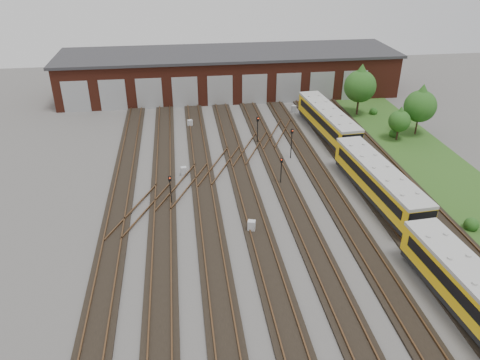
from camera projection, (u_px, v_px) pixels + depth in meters
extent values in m
plane|color=#474542|center=(285.00, 239.00, 38.44)|extent=(120.00, 120.00, 0.00)
cube|color=black|center=(111.00, 252.00, 36.74)|extent=(2.40, 70.00, 0.18)
cube|color=brown|center=(101.00, 251.00, 36.58)|extent=(0.10, 70.00, 0.15)
cube|color=brown|center=(120.00, 250.00, 36.75)|extent=(0.10, 70.00, 0.15)
cube|color=black|center=(162.00, 248.00, 37.22)|extent=(2.40, 70.00, 0.18)
cube|color=brown|center=(153.00, 247.00, 37.05)|extent=(0.10, 70.00, 0.15)
cube|color=brown|center=(171.00, 246.00, 37.22)|extent=(0.10, 70.00, 0.15)
cube|color=black|center=(212.00, 244.00, 37.69)|extent=(2.40, 70.00, 0.18)
cube|color=brown|center=(203.00, 243.00, 37.53)|extent=(0.10, 70.00, 0.15)
cube|color=brown|center=(221.00, 242.00, 37.70)|extent=(0.10, 70.00, 0.15)
cube|color=black|center=(261.00, 240.00, 38.17)|extent=(2.40, 70.00, 0.18)
cube|color=brown|center=(252.00, 239.00, 38.00)|extent=(0.10, 70.00, 0.15)
cube|color=brown|center=(270.00, 238.00, 38.17)|extent=(0.10, 70.00, 0.15)
cube|color=black|center=(309.00, 237.00, 38.64)|extent=(2.40, 70.00, 0.18)
cube|color=brown|center=(300.00, 236.00, 38.48)|extent=(0.10, 70.00, 0.15)
cube|color=brown|center=(317.00, 234.00, 38.65)|extent=(0.10, 70.00, 0.15)
cube|color=black|center=(355.00, 233.00, 39.11)|extent=(2.40, 70.00, 0.18)
cube|color=brown|center=(347.00, 232.00, 38.95)|extent=(0.10, 70.00, 0.15)
cube|color=brown|center=(363.00, 231.00, 39.12)|extent=(0.10, 70.00, 0.15)
cube|color=black|center=(400.00, 229.00, 39.59)|extent=(2.40, 70.00, 0.18)
cube|color=brown|center=(393.00, 228.00, 39.43)|extent=(0.10, 70.00, 0.15)
cube|color=brown|center=(409.00, 227.00, 39.60)|extent=(0.10, 70.00, 0.15)
cube|color=black|center=(445.00, 226.00, 40.06)|extent=(2.40, 70.00, 0.18)
cube|color=brown|center=(437.00, 225.00, 39.90)|extent=(0.10, 70.00, 0.15)
cube|color=brown|center=(453.00, 223.00, 40.07)|extent=(0.10, 70.00, 0.15)
cube|color=brown|center=(184.00, 185.00, 46.12)|extent=(5.40, 9.62, 0.15)
cube|color=brown|center=(220.00, 165.00, 50.09)|extent=(5.40, 9.62, 0.15)
cube|color=brown|center=(251.00, 148.00, 54.06)|extent=(5.40, 9.62, 0.15)
cube|color=brown|center=(140.00, 209.00, 42.15)|extent=(5.40, 9.62, 0.15)
cube|color=brown|center=(278.00, 133.00, 58.03)|extent=(5.40, 9.62, 0.15)
cube|color=#592216|center=(229.00, 74.00, 72.00)|extent=(50.00, 12.00, 6.00)
cube|color=#2F2E31|center=(229.00, 53.00, 70.52)|extent=(51.00, 12.50, 0.40)
cube|color=#9EA0A3|center=(76.00, 97.00, 64.51)|extent=(3.60, 0.12, 4.40)
cube|color=#9EA0A3|center=(113.00, 95.00, 65.10)|extent=(3.60, 0.12, 4.40)
cube|color=#9EA0A3|center=(149.00, 94.00, 65.70)|extent=(3.60, 0.12, 4.40)
cube|color=#9EA0A3|center=(185.00, 92.00, 66.29)|extent=(3.60, 0.12, 4.40)
cube|color=#9EA0A3|center=(220.00, 91.00, 66.88)|extent=(3.60, 0.12, 4.40)
cube|color=#9EA0A3|center=(255.00, 89.00, 67.47)|extent=(3.60, 0.12, 4.40)
cube|color=#9EA0A3|center=(288.00, 88.00, 68.07)|extent=(3.60, 0.12, 4.40)
cube|color=#9EA0A3|center=(322.00, 87.00, 68.66)|extent=(3.60, 0.12, 4.40)
cube|color=#9EA0A3|center=(354.00, 85.00, 69.25)|extent=(3.60, 0.12, 4.40)
cube|color=#2B531B|center=(440.00, 171.00, 49.43)|extent=(8.00, 55.00, 0.05)
cube|color=black|center=(474.00, 316.00, 29.97)|extent=(3.30, 14.70, 0.58)
cube|color=yellow|center=(479.00, 299.00, 29.33)|extent=(3.59, 14.72, 2.14)
cube|color=black|center=(462.00, 299.00, 28.98)|extent=(1.00, 12.79, 0.83)
cube|color=black|center=(377.00, 193.00, 43.96)|extent=(3.30, 14.70, 0.58)
cube|color=yellow|center=(379.00, 180.00, 43.32)|extent=(3.59, 14.72, 2.14)
cube|color=#AFAFAB|center=(381.00, 169.00, 42.75)|extent=(3.69, 14.73, 0.29)
cube|color=black|center=(366.00, 180.00, 42.97)|extent=(1.00, 12.79, 0.83)
cube|color=black|center=(392.00, 177.00, 43.44)|extent=(1.00, 12.79, 0.83)
cube|color=black|center=(327.00, 130.00, 57.95)|extent=(3.30, 14.70, 0.58)
cube|color=yellow|center=(327.00, 120.00, 57.31)|extent=(3.59, 14.72, 2.14)
cube|color=#AFAFAB|center=(328.00, 110.00, 56.74)|extent=(3.69, 14.73, 0.29)
cube|color=black|center=(318.00, 118.00, 56.96)|extent=(1.00, 12.79, 0.83)
cube|color=black|center=(337.00, 117.00, 57.43)|extent=(1.00, 12.79, 0.83)
cylinder|color=black|center=(171.00, 193.00, 42.88)|extent=(0.10, 0.10, 2.41)
cube|color=black|center=(170.00, 179.00, 42.19)|extent=(0.28, 0.21, 0.50)
sphere|color=red|center=(170.00, 178.00, 42.06)|extent=(0.12, 0.12, 0.12)
cylinder|color=black|center=(257.00, 132.00, 55.19)|extent=(0.11, 0.11, 2.80)
cube|color=black|center=(258.00, 119.00, 54.41)|extent=(0.30, 0.22, 0.54)
sphere|color=red|center=(258.00, 119.00, 54.26)|extent=(0.13, 0.13, 0.13)
cylinder|color=black|center=(291.00, 146.00, 51.54)|extent=(0.10, 0.10, 2.96)
cube|color=black|center=(292.00, 131.00, 50.72)|extent=(0.29, 0.22, 0.51)
sphere|color=red|center=(292.00, 131.00, 50.58)|extent=(0.12, 0.12, 0.12)
cylinder|color=black|center=(281.00, 173.00, 46.29)|extent=(0.09, 0.09, 2.41)
cube|color=black|center=(282.00, 160.00, 45.61)|extent=(0.27, 0.21, 0.47)
sphere|color=red|center=(282.00, 160.00, 45.49)|extent=(0.11, 0.11, 0.11)
cube|color=#B9BBBE|center=(184.00, 171.00, 48.33)|extent=(0.61, 0.53, 0.94)
cube|color=#B9BBBE|center=(190.00, 123.00, 60.32)|extent=(0.71, 0.67, 0.94)
cube|color=#B9BBBE|center=(252.00, 226.00, 39.24)|extent=(0.75, 0.69, 1.03)
cube|color=#B9BBBE|center=(294.00, 109.00, 65.21)|extent=(0.69, 0.62, 0.97)
cube|color=#B9BBBE|center=(359.00, 153.00, 52.13)|extent=(0.85, 0.78, 1.15)
cylinder|color=#332017|center=(357.00, 107.00, 64.01)|extent=(0.26, 0.26, 2.20)
sphere|color=#224D16|center=(360.00, 86.00, 62.63)|extent=(4.27, 4.27, 4.27)
cone|color=#224D16|center=(361.00, 75.00, 61.91)|extent=(3.66, 3.66, 3.05)
cylinder|color=#332017|center=(397.00, 135.00, 56.43)|extent=(0.21, 0.21, 1.33)
sphere|color=#224D16|center=(399.00, 121.00, 55.59)|extent=(2.59, 2.59, 2.59)
cone|color=#224D16|center=(401.00, 114.00, 55.16)|extent=(2.22, 2.22, 1.85)
cylinder|color=#332017|center=(416.00, 127.00, 57.90)|extent=(0.21, 0.21, 1.99)
sphere|color=#224D16|center=(420.00, 106.00, 56.65)|extent=(3.87, 3.87, 3.87)
cone|color=#224D16|center=(422.00, 95.00, 56.00)|extent=(3.32, 3.32, 2.77)
sphere|color=#224D16|center=(472.00, 223.00, 39.50)|extent=(1.24, 1.24, 1.24)
sphere|color=#224D16|center=(374.00, 110.00, 64.44)|extent=(1.10, 1.10, 1.10)
sphere|color=#224D16|center=(394.00, 132.00, 57.38)|extent=(1.18, 1.18, 1.18)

